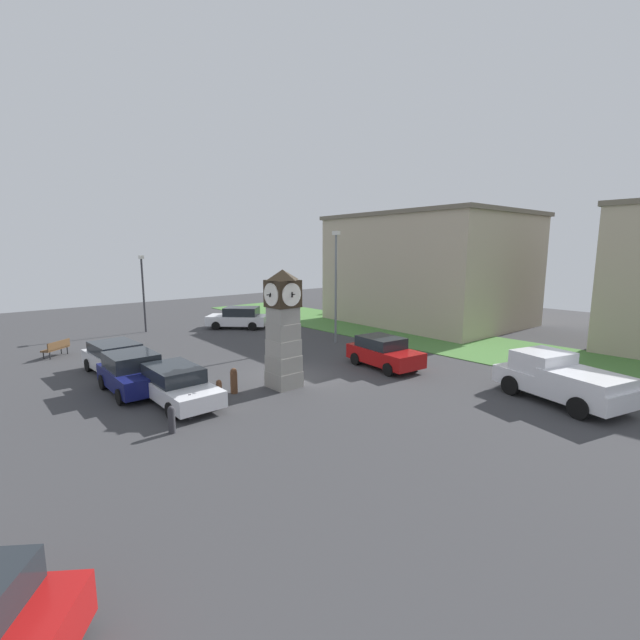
{
  "coord_description": "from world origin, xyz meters",
  "views": [
    {
      "loc": [
        15.34,
        -11.91,
        5.9
      ],
      "look_at": [
        0.38,
        1.58,
        2.59
      ],
      "focal_mm": 24.0,
      "sensor_mm": 36.0,
      "label": 1
    }
  ],
  "objects": [
    {
      "name": "ground_plane",
      "position": [
        0.0,
        0.0,
        0.0
      ],
      "size": [
        68.63,
        68.63,
        0.0
      ],
      "primitive_type": "plane",
      "color": "#38383A"
    },
    {
      "name": "clock_tower",
      "position": [
        0.94,
        -1.05,
        2.56
      ],
      "size": [
        1.63,
        1.63,
        5.1
      ],
      "color": "gray",
      "rests_on": "ground_plane"
    },
    {
      "name": "bollard_near_tower",
      "position": [
        2.33,
        -6.68,
        0.47
      ],
      "size": [
        0.23,
        0.23,
        0.92
      ],
      "color": "#333338",
      "rests_on": "ground_plane"
    },
    {
      "name": "bollard_mid_row",
      "position": [
        1.58,
        -5.68,
        0.45
      ],
      "size": [
        0.2,
        0.2,
        0.89
      ],
      "color": "#333338",
      "rests_on": "ground_plane"
    },
    {
      "name": "bollard_far_row",
      "position": [
        1.07,
        -4.26,
        0.51
      ],
      "size": [
        0.23,
        0.23,
        1.0
      ],
      "color": "brown",
      "rests_on": "ground_plane"
    },
    {
      "name": "bollard_end_row",
      "position": [
        0.24,
        -3.12,
        0.55
      ],
      "size": [
        0.29,
        0.29,
        1.08
      ],
      "color": "brown",
      "rests_on": "ground_plane"
    },
    {
      "name": "car_navy_sedan",
      "position": [
        -6.09,
        -5.78,
        0.76
      ],
      "size": [
        4.6,
        2.2,
        1.47
      ],
      "color": "silver",
      "rests_on": "ground_plane"
    },
    {
      "name": "car_near_tower",
      "position": [
        -2.8,
        -6.12,
        0.81
      ],
      "size": [
        3.95,
        2.14,
        1.62
      ],
      "color": "navy",
      "rests_on": "ground_plane"
    },
    {
      "name": "car_by_building",
      "position": [
        -0.28,
        -5.36,
        0.73
      ],
      "size": [
        4.6,
        1.98,
        1.42
      ],
      "color": "silver",
      "rests_on": "ground_plane"
    },
    {
      "name": "car_far_lot",
      "position": [
        1.84,
        4.61,
        0.79
      ],
      "size": [
        4.16,
        2.36,
        1.54
      ],
      "color": "#A51111",
      "rests_on": "ground_plane"
    },
    {
      "name": "car_end_of_row",
      "position": [
        -12.68,
        5.0,
        0.81
      ],
      "size": [
        4.57,
        4.47,
        1.61
      ],
      "color": "silver",
      "rests_on": "ground_plane"
    },
    {
      "name": "pickup_truck",
      "position": [
        9.68,
        5.85,
        0.93
      ],
      "size": [
        5.21,
        3.39,
        1.85
      ],
      "color": "silver",
      "rests_on": "ground_plane"
    },
    {
      "name": "bench",
      "position": [
        -11.8,
        -7.26,
        0.52
      ],
      "size": [
        1.41,
        1.58,
        0.9
      ],
      "color": "brown",
      "rests_on": "ground_plane"
    },
    {
      "name": "pedestrian_near_bench",
      "position": [
        -13.27,
        15.6,
        0.9
      ],
      "size": [
        0.46,
        0.44,
        1.58
      ],
      "color": "#338C4C",
      "rests_on": "ground_plane"
    },
    {
      "name": "street_lamp_near_road",
      "position": [
        -15.88,
        -0.86,
        3.24
      ],
      "size": [
        0.5,
        0.24,
        5.52
      ],
      "color": "#333338",
      "rests_on": "ground_plane"
    },
    {
      "name": "street_lamp_far_side",
      "position": [
        -4.04,
        6.91,
        4.03
      ],
      "size": [
        0.5,
        0.24,
        7.06
      ],
      "color": "slate",
      "rests_on": "ground_plane"
    },
    {
      "name": "warehouse_blue_far",
      "position": [
        -4.84,
        18.21,
        4.36
      ],
      "size": [
        14.93,
        12.07,
        8.69
      ],
      "color": "#B7A88E",
      "rests_on": "ground_plane"
    },
    {
      "name": "grass_verge_far",
      "position": [
        -3.9,
        12.58,
        0.02
      ],
      "size": [
        41.18,
        7.32,
        0.04
      ],
      "primitive_type": "cube",
      "color": "#477A38",
      "rests_on": "ground_plane"
    }
  ]
}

